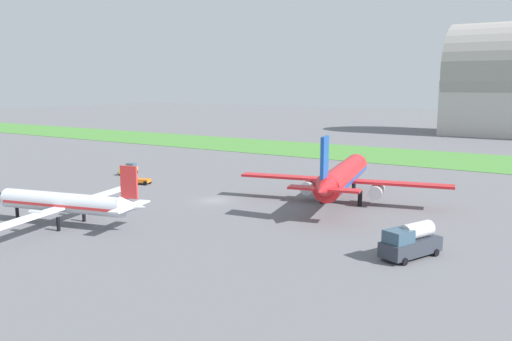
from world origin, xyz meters
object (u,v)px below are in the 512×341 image
baggage_cart_near_gate (143,181)px  pushback_tug_midfield (129,169)px  fuel_truck_by_runway (410,241)px  airplane_midfield_jet (342,177)px  airplane_foreground_turboprop (66,203)px

baggage_cart_near_gate → pushback_tug_midfield: 10.88m
pushback_tug_midfield → fuel_truck_by_runway: (57.42, -19.43, 0.67)m
airplane_midfield_jet → airplane_foreground_turboprop: size_ratio=1.17×
airplane_midfield_jet → pushback_tug_midfield: bearing=75.5°
airplane_foreground_turboprop → baggage_cart_near_gate: airplane_foreground_turboprop is taller
airplane_foreground_turboprop → fuel_truck_by_runway: airplane_foreground_turboprop is taller
baggage_cart_near_gate → airplane_midfield_jet: bearing=171.2°
baggage_cart_near_gate → pushback_tug_midfield: bearing=-49.2°
airplane_midfield_jet → airplane_foreground_turboprop: (-21.94, -28.37, -0.98)m
airplane_midfield_jet → fuel_truck_by_runway: size_ratio=4.15×
airplane_foreground_turboprop → fuel_truck_by_runway: (36.96, 10.04, -1.15)m
baggage_cart_near_gate → pushback_tug_midfield: size_ratio=0.70×
baggage_cart_near_gate → airplane_foreground_turboprop: bearing=98.6°
airplane_foreground_turboprop → fuel_truck_by_runway: 38.32m
baggage_cart_near_gate → pushback_tug_midfield: (-9.19, 5.81, 0.34)m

